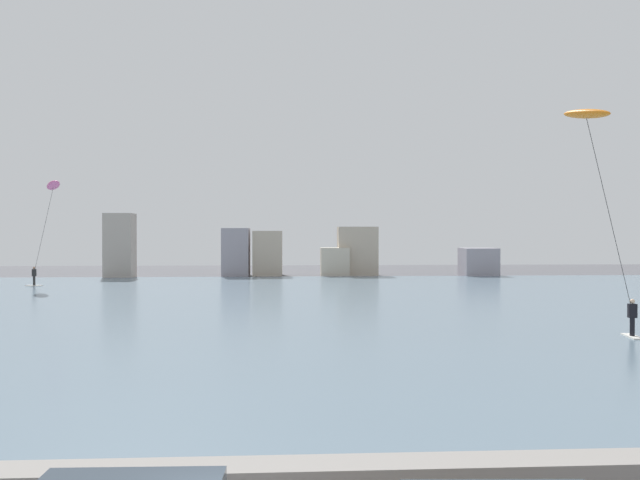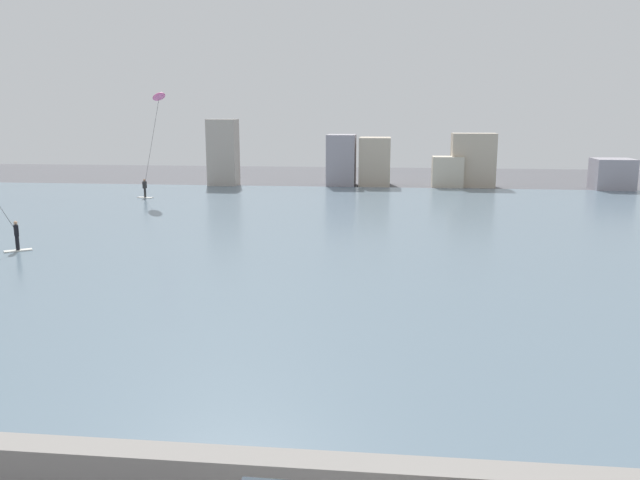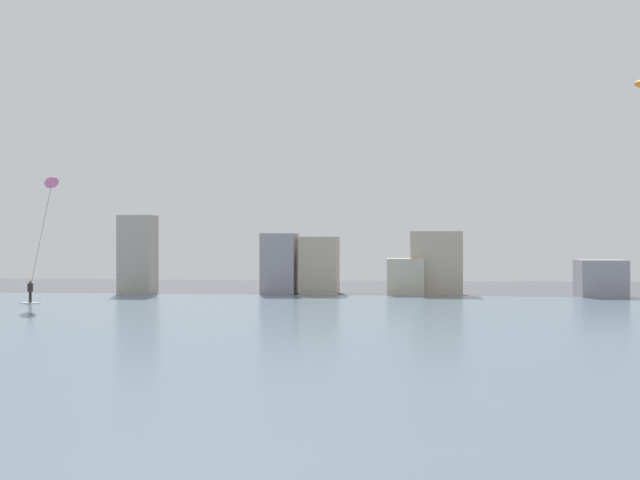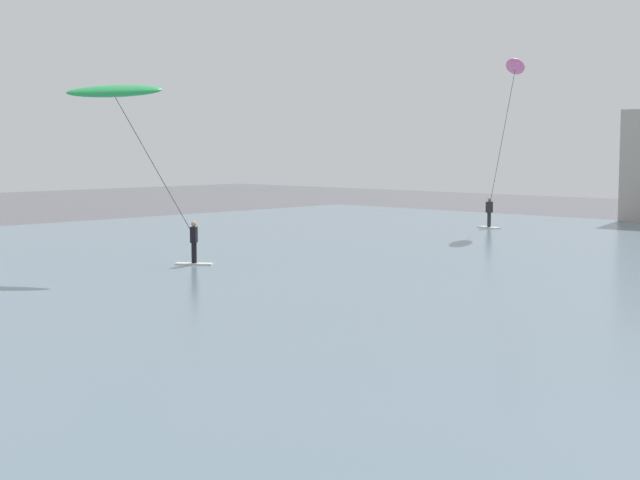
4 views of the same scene
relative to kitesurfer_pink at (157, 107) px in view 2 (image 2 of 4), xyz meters
name	(u,v)px [view 2 (image 2 of 4)]	position (x,y,z in m)	size (l,w,h in m)	color
water_bay	(395,239)	(19.86, -15.22, -7.80)	(84.00, 52.00, 0.10)	slate
far_shore_buildings	(400,162)	(20.46, 12.48, -5.37)	(41.50, 5.17, 6.71)	#A89E93
kitesurfer_pink	(157,107)	(0.00, 0.00, 0.00)	(3.78, 3.10, 9.04)	silver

